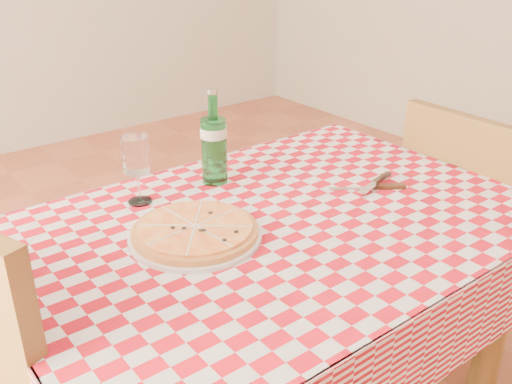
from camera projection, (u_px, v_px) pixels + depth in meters
dining_table at (277, 255)px, 1.44m from camera, size 1.20×0.80×0.75m
tablecloth at (277, 222)px, 1.40m from camera, size 1.30×0.90×0.01m
chair_near at (467, 223)px, 1.88m from camera, size 0.42×0.42×0.91m
pizza_plate at (195, 230)px, 1.31m from camera, size 0.34×0.34×0.04m
water_bottle at (214, 137)px, 1.55m from camera, size 0.10×0.10×0.27m
wine_glass at (137, 170)px, 1.45m from camera, size 0.08×0.08×0.18m
cutlery at (374, 185)px, 1.56m from camera, size 0.25×0.21×0.02m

